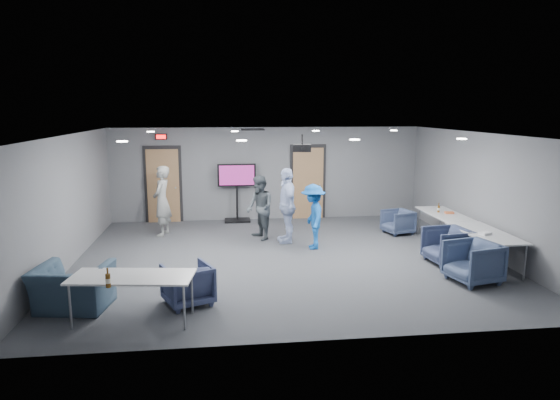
{
  "coord_description": "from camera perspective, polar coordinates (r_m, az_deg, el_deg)",
  "views": [
    {
      "loc": [
        -1.39,
        -10.45,
        3.23
      ],
      "look_at": [
        -0.05,
        0.51,
        1.2
      ],
      "focal_mm": 32.0,
      "sensor_mm": 36.0,
      "label": 1
    }
  ],
  "objects": [
    {
      "name": "wall_left",
      "position": [
        11.06,
        -23.18,
        -0.22
      ],
      "size": [
        0.02,
        8.0,
        2.7
      ],
      "primitive_type": "cube",
      "color": "slate",
      "rests_on": "floor"
    },
    {
      "name": "projector",
      "position": [
        10.71,
        2.55,
        5.98
      ],
      "size": [
        0.43,
        0.4,
        0.37
      ],
      "rotation": [
        0.0,
        0.0,
        -0.17
      ],
      "color": "black",
      "rests_on": "ceiling"
    },
    {
      "name": "chair_right_c",
      "position": [
        10.09,
        21.19,
        -6.64
      ],
      "size": [
        1.03,
        1.01,
        0.78
      ],
      "primitive_type": "imported",
      "rotation": [
        0.0,
        0.0,
        -1.34
      ],
      "color": "#3E4D6C",
      "rests_on": "floor"
    },
    {
      "name": "table_front_left",
      "position": [
        7.99,
        -16.54,
        -8.59
      ],
      "size": [
        1.93,
        1.01,
        0.73
      ],
      "rotation": [
        0.0,
        0.0,
        -0.13
      ],
      "color": "#B4B7B9",
      "rests_on": "floor"
    },
    {
      "name": "wall_right",
      "position": [
        12.14,
        22.17,
        0.73
      ],
      "size": [
        0.02,
        8.0,
        2.7
      ],
      "primitive_type": "cube",
      "color": "slate",
      "rests_on": "floor"
    },
    {
      "name": "chair_front_a",
      "position": [
        8.57,
        -10.51,
        -9.45
      ],
      "size": [
        0.97,
        0.98,
        0.69
      ],
      "primitive_type": "imported",
      "rotation": [
        0.0,
        0.0,
        3.55
      ],
      "color": "#3C4568",
      "rests_on": "floor"
    },
    {
      "name": "wrapper",
      "position": [
        10.87,
        22.41,
        -3.54
      ],
      "size": [
        0.27,
        0.24,
        0.05
      ],
      "primitive_type": "cube",
      "rotation": [
        0.0,
        0.0,
        0.42
      ],
      "color": "silver",
      "rests_on": "table_right_b"
    },
    {
      "name": "bottle_front",
      "position": [
        7.55,
        -19.06,
        -8.67
      ],
      "size": [
        0.07,
        0.07,
        0.29
      ],
      "color": "#56360E",
      "rests_on": "table_front_left"
    },
    {
      "name": "door_left",
      "position": [
        14.65,
        -13.19,
        1.65
      ],
      "size": [
        1.06,
        0.17,
        2.24
      ],
      "color": "black",
      "rests_on": "wall_back"
    },
    {
      "name": "chair_front_b",
      "position": [
        8.88,
        -22.6,
        -9.23
      ],
      "size": [
        1.28,
        1.16,
        0.73
      ],
      "primitive_type": "imported",
      "rotation": [
        0.0,
        0.0,
        2.97
      ],
      "color": "#354A5C",
      "rests_on": "floor"
    },
    {
      "name": "ceiling",
      "position": [
        10.55,
        0.62,
        7.54
      ],
      "size": [
        9.0,
        9.0,
        0.0
      ],
      "primitive_type": "plane",
      "rotation": [
        3.14,
        0.0,
        0.0
      ],
      "color": "silver",
      "rests_on": "wall_back"
    },
    {
      "name": "table_right_a",
      "position": [
        12.73,
        18.25,
        -1.64
      ],
      "size": [
        0.75,
        1.81,
        0.73
      ],
      "rotation": [
        0.0,
        0.0,
        1.57
      ],
      "color": "#B4B7B9",
      "rests_on": "floor"
    },
    {
      "name": "tv_stand",
      "position": [
        14.38,
        -4.95,
        1.26
      ],
      "size": [
        1.1,
        0.52,
        1.68
      ],
      "color": "black",
      "rests_on": "floor"
    },
    {
      "name": "table_right_b",
      "position": [
        11.09,
        22.39,
        -3.63
      ],
      "size": [
        0.82,
        1.97,
        0.73
      ],
      "rotation": [
        0.0,
        0.0,
        1.57
      ],
      "color": "#B4B7B9",
      "rests_on": "floor"
    },
    {
      "name": "person_d",
      "position": [
        11.59,
        3.8,
        -1.91
      ],
      "size": [
        0.62,
        1.01,
        1.52
      ],
      "primitive_type": "imported",
      "rotation": [
        0.0,
        0.0,
        -1.62
      ],
      "color": "#1A58AD",
      "rests_on": "floor"
    },
    {
      "name": "chair_right_b",
      "position": [
        11.13,
        18.57,
        -4.96
      ],
      "size": [
        0.93,
        0.91,
        0.76
      ],
      "primitive_type": "imported",
      "rotation": [
        0.0,
        0.0,
        -1.46
      ],
      "color": "#313A55",
      "rests_on": "floor"
    },
    {
      "name": "exit_sign",
      "position": [
        14.49,
        -13.43,
        7.05
      ],
      "size": [
        0.32,
        0.08,
        0.16
      ],
      "color": "black",
      "rests_on": "wall_back"
    },
    {
      "name": "hvac_diffuser",
      "position": [
        13.29,
        -3.15,
        8.05
      ],
      "size": [
        0.6,
        0.6,
        0.03
      ],
      "primitive_type": "cube",
      "color": "black",
      "rests_on": "ceiling"
    },
    {
      "name": "wall_back",
      "position": [
        14.64,
        -1.45,
        3.03
      ],
      "size": [
        9.0,
        0.02,
        2.7
      ],
      "primitive_type": "cube",
      "color": "slate",
      "rests_on": "floor"
    },
    {
      "name": "wall_front",
      "position": [
        6.86,
        5.01,
        -5.52
      ],
      "size": [
        9.0,
        0.02,
        2.7
      ],
      "primitive_type": "cube",
      "color": "slate",
      "rests_on": "floor"
    },
    {
      "name": "snack_box",
      "position": [
        12.72,
        18.78,
        -1.38
      ],
      "size": [
        0.22,
        0.17,
        0.05
      ],
      "primitive_type": "cube",
      "rotation": [
        0.0,
        0.0,
        -0.15
      ],
      "color": "#CC6033",
      "rests_on": "table_right_a"
    },
    {
      "name": "downlights",
      "position": [
        10.55,
        0.62,
        7.46
      ],
      "size": [
        6.18,
        3.78,
        0.02
      ],
      "color": "white",
      "rests_on": "ceiling"
    },
    {
      "name": "door_right",
      "position": [
        14.79,
        3.2,
        1.99
      ],
      "size": [
        1.06,
        0.17,
        2.24
      ],
      "color": "black",
      "rests_on": "wall_back"
    },
    {
      "name": "person_a",
      "position": [
        13.1,
        -13.34,
        -0.11
      ],
      "size": [
        0.57,
        0.74,
        1.8
      ],
      "primitive_type": "imported",
      "rotation": [
        0.0,
        0.0,
        -1.8
      ],
      "color": "gray",
      "rests_on": "floor"
    },
    {
      "name": "chair_right_a",
      "position": [
        13.38,
        13.31,
        -2.45
      ],
      "size": [
        0.84,
        0.82,
        0.63
      ],
      "primitive_type": "imported",
      "rotation": [
        0.0,
        0.0,
        -1.32
      ],
      "color": "#3A4765",
      "rests_on": "floor"
    },
    {
      "name": "floor",
      "position": [
        11.02,
        0.59,
        -6.62
      ],
      "size": [
        9.0,
        9.0,
        0.0
      ],
      "primitive_type": "plane",
      "color": "#36393E",
      "rests_on": "ground"
    },
    {
      "name": "person_b",
      "position": [
        12.37,
        -2.34,
        -0.91
      ],
      "size": [
        0.83,
        0.94,
        1.61
      ],
      "primitive_type": "imported",
      "rotation": [
        0.0,
        0.0,
        -1.24
      ],
      "color": "#4C555B",
      "rests_on": "floor"
    },
    {
      "name": "bottle_right",
      "position": [
        12.78,
        17.68,
        -0.96
      ],
      "size": [
        0.06,
        0.06,
        0.24
      ],
      "color": "#56360E",
      "rests_on": "table_right_a"
    },
    {
      "name": "person_c",
      "position": [
        12.11,
        0.78,
        -0.61
      ],
      "size": [
        0.51,
        1.1,
        1.83
      ],
      "primitive_type": "imported",
      "rotation": [
        0.0,
        0.0,
        -1.51
      ],
      "color": "#C6D7FF",
      "rests_on": "floor"
    }
  ]
}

